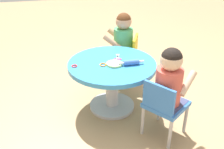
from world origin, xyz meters
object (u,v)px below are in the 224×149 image
seated_child_left (169,79)px  seated_child_right (123,36)px  child_chair_left (164,105)px  craft_scissors (118,58)px  child_chair_right (126,55)px  rolling_pin (131,62)px  craft_table (112,75)px

seated_child_left → seated_child_right: bearing=6.3°
seated_child_left → seated_child_right: size_ratio=1.00×
seated_child_right → child_chair_left: bearing=-175.6°
seated_child_right → craft_scissors: seated_child_right is taller
child_chair_right → rolling_pin: bearing=168.8°
craft_table → child_chair_left: (-0.49, -0.32, -0.05)m
child_chair_left → seated_child_right: 1.05m
child_chair_left → craft_scissors: bearing=23.2°
child_chair_left → seated_child_left: bearing=-53.6°
seated_child_right → rolling_pin: bearing=172.4°
seated_child_left → craft_scissors: seated_child_left is taller
seated_child_right → craft_scissors: size_ratio=3.62×
child_chair_left → craft_scissors: (0.57, 0.25, 0.18)m
child_chair_left → craft_table: bearing=33.0°
rolling_pin → seated_child_right: bearing=-7.6°
seated_child_left → rolling_pin: 0.43m
craft_table → seated_child_right: (0.53, -0.24, 0.17)m
seated_child_left → rolling_pin: size_ratio=2.22×
craft_table → child_chair_left: 0.59m
child_chair_right → rolling_pin: size_ratio=2.33×
rolling_pin → craft_scissors: bearing=27.7°
seated_child_left → child_chair_right: bearing=4.3°
craft_scissors → child_chair_left: bearing=-156.8°
seated_child_left → craft_scissors: 0.62m
child_chair_right → craft_scissors: size_ratio=3.81×
craft_table → craft_scissors: size_ratio=5.74×
craft_table → craft_scissors: bearing=-42.2°
child_chair_left → craft_scissors: child_chair_left is taller
child_chair_left → seated_child_left: 0.23m
craft_table → craft_scissors: (0.08, -0.07, 0.13)m
craft_scissors → seated_child_right: bearing=-20.3°
seated_child_left → craft_scissors: (0.55, 0.28, -0.04)m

